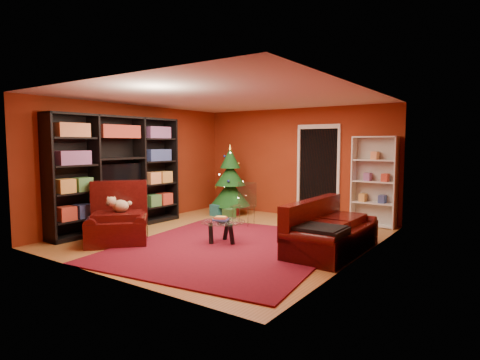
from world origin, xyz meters
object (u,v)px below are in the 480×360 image
Objects in this scene: white_bookshelf at (374,182)px; armchair at (118,218)px; media_unit at (118,173)px; christmas_tree at (230,180)px; acrylic_chair at (244,206)px; gift_box_teal at (218,210)px; gift_box_red at (233,211)px; dog at (121,206)px; sofa at (332,226)px; rug at (228,247)px; gift_box_green at (229,214)px; coffee_table at (223,232)px.

armchair is (-3.30, -4.03, -0.52)m from white_bookshelf.
media_unit reaches higher than armchair.
christmas_tree is 1.51m from acrylic_chair.
media_unit is 2.66m from gift_box_teal.
christmas_tree is 3.50m from armchair.
gift_box_teal is at bearing -136.13° from gift_box_red.
dog is 3.71m from sofa.
gift_box_red is (1.02, 2.62, -1.05)m from media_unit.
acrylic_chair reaches higher than rug.
sofa is (3.37, 1.59, -0.01)m from armchair.
media_unit is at bearing -107.38° from christmas_tree.
christmas_tree is 0.82m from gift_box_teal.
gift_box_red is 3.35m from dog.
rug is 4.67× the size of acrylic_chair.
white_bookshelf is 2.82m from acrylic_chair.
dog is (-0.00, 0.07, 0.21)m from armchair.
gift_box_green is at bearing 66.60° from sofa.
armchair reaches higher than acrylic_chair.
acrylic_chair is (-2.37, 0.91, -0.01)m from sofa.
dog reaches higher than rug.
gift_box_green is 0.12× the size of sofa.
gift_box_teal is at bearing 142.13° from acrylic_chair.
coffee_table is (1.59, 1.00, -0.23)m from armchair.
gift_box_green is at bearing 37.90° from armchair.
white_bookshelf is at bearing 38.79° from media_unit.
armchair is 1.33× the size of acrylic_chair.
armchair is 1.89m from coffee_table.
sofa reaches higher than dog.
acrylic_chair is (1.07, -0.97, -0.44)m from christmas_tree.
rug is at bearing -48.66° from gift_box_teal.
rug is at bearing -22.25° from armchair.
sofa reaches higher than coffee_table.
media_unit reaches higher than coffee_table.
gift_box_teal is at bearing 131.34° from rug.
white_bookshelf reaches higher than gift_box_green.
armchair is 3.73m from sofa.
gift_box_teal is at bearing 46.95° from armchair.
dog is 0.51× the size of coffee_table.
armchair is (0.92, -0.75, -0.72)m from media_unit.
rug is 2.05m from armchair.
dog is 0.48× the size of acrylic_chair.
gift_box_teal is 3.70m from white_bookshelf.
armchair reaches higher than gift_box_red.
rug is 1.99× the size of white_bookshelf.
white_bookshelf reaches higher than rug.
armchair reaches higher than coffee_table.
coffee_table is at bearing 142.71° from rug.
gift_box_red is 3.74m from sofa.
sofa reaches higher than rug.
christmas_tree is at bearing 125.55° from rug.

